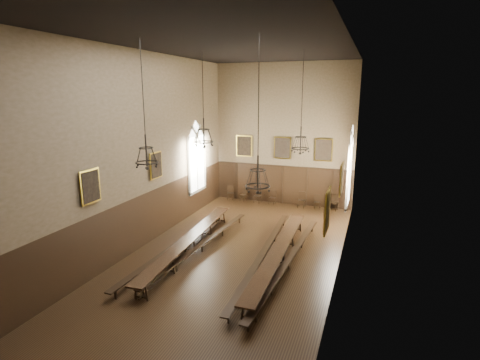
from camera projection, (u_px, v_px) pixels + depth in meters
The scene contains 33 objects.
floor at pixel (233, 257), 16.63m from camera, with size 9.00×18.00×0.02m, color black.
ceiling at pixel (232, 43), 14.58m from camera, with size 9.00×18.00×0.02m, color black.
wall_back at pixel (283, 135), 23.86m from camera, with size 9.00×0.02×9.00m, color #776049.
wall_front at pixel (68, 230), 7.36m from camera, with size 9.00×0.02×9.00m, color #776049.
wall_left at pixel (141, 152), 17.11m from camera, with size 0.02×18.00×9.00m, color #776049.
wall_right at pixel (344, 164), 14.11m from camera, with size 0.02×18.00×9.00m, color #776049.
wainscot_panelling at pixel (233, 231), 16.35m from camera, with size 9.00×18.00×2.50m, color black, non-canonical shape.
table_left at pixel (190, 245), 17.07m from camera, with size 1.26×9.43×0.73m.
table_right at pixel (278, 257), 15.83m from camera, with size 0.90×9.41×0.73m.
bench_left_outer at pixel (180, 244), 17.32m from camera, with size 0.44×9.85×0.44m.
bench_left_inner at pixel (202, 246), 17.14m from camera, with size 0.91×9.19×0.41m.
bench_right_inner at pixel (263, 255), 16.17m from camera, with size 0.82×10.20×0.46m.
bench_right_outer at pixel (289, 262), 15.52m from camera, with size 0.78×9.98×0.45m.
chair_0 at pixel (230, 195), 25.60m from camera, with size 0.54×0.54×0.97m.
chair_1 at pixel (243, 197), 25.27m from camera, with size 0.49×0.49×0.87m.
chair_2 at pixel (258, 198), 24.86m from camera, with size 0.45×0.45×0.96m.
chair_3 at pixel (272, 200), 24.58m from camera, with size 0.45×0.45×0.90m.
chair_5 at pixel (301, 203), 23.84m from camera, with size 0.45×0.45×1.00m.
chair_6 at pixel (317, 205), 23.56m from camera, with size 0.47×0.47×0.89m.
chair_7 at pixel (334, 205), 23.27m from camera, with size 0.53×0.53×1.00m.
chandelier_back_left at pixel (204, 136), 18.21m from camera, with size 0.94×0.94×4.37m.
chandelier_back_right at pixel (301, 142), 17.22m from camera, with size 0.82×0.82×4.52m.
chandelier_front_left at pixel (146, 154), 13.79m from camera, with size 0.84×0.84×4.53m.
chandelier_front_right at pixel (258, 177), 12.95m from camera, with size 0.88×0.88×5.19m.
portrait_back_0 at pixel (244, 146), 24.78m from camera, with size 1.10×0.12×1.40m.
portrait_back_1 at pixel (282, 148), 23.92m from camera, with size 1.10×0.12×1.40m.
portrait_back_2 at pixel (324, 150), 23.05m from camera, with size 1.10×0.12×1.40m.
portrait_left_0 at pixel (156, 165), 18.16m from camera, with size 0.12×1.00×1.30m.
portrait_left_1 at pixel (90, 186), 14.04m from camera, with size 0.12×1.00×1.30m.
portrait_right_0 at pixel (341, 179), 15.25m from camera, with size 0.12×1.00×1.30m.
portrait_right_1 at pixel (327, 211), 11.13m from camera, with size 0.12×1.00×1.30m.
window_right at pixel (350, 167), 19.42m from camera, with size 0.20×2.20×4.60m, color white, non-canonical shape.
window_left at pixel (197, 157), 22.37m from camera, with size 0.20×2.20×4.60m, color white, non-canonical shape.
Camera 1 is at (5.56, -14.38, 7.13)m, focal length 28.00 mm.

